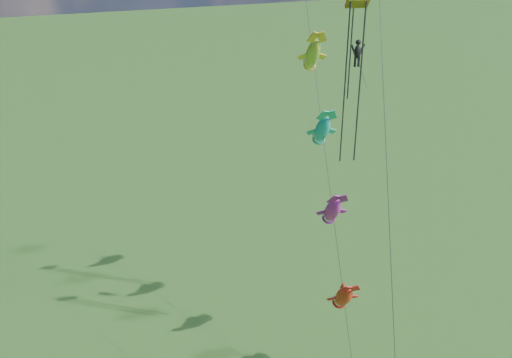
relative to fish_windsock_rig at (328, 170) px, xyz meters
name	(u,v)px	position (x,y,z in m)	size (l,w,h in m)	color
fish_windsock_rig	(328,170)	(0.00, 0.00, 0.00)	(3.63, 15.62, 19.93)	brown
parafoil_rig	(360,47)	(0.91, -0.95, 7.03)	(6.31, 16.71, 27.98)	brown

